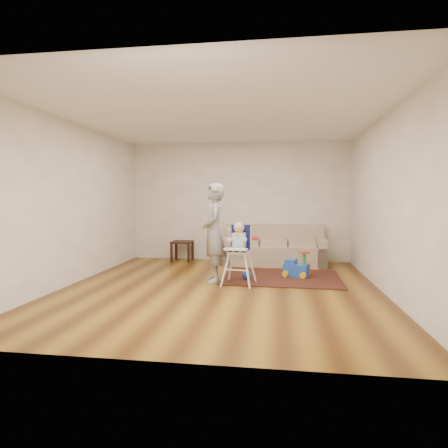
# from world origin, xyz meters

# --- Properties ---
(ground) EXTENTS (5.50, 5.50, 0.00)m
(ground) POSITION_xyz_m (0.00, 0.00, 0.00)
(ground) COLOR #47270C
(ground) RESTS_ON ground
(room_envelope) EXTENTS (5.04, 5.52, 2.72)m
(room_envelope) POSITION_xyz_m (0.00, 0.53, 1.88)
(room_envelope) COLOR beige
(room_envelope) RESTS_ON ground
(sofa) EXTENTS (2.20, 0.93, 0.84)m
(sofa) POSITION_xyz_m (0.82, 2.30, 0.42)
(sofa) COLOR tan
(sofa) RESTS_ON ground
(side_table) EXTENTS (0.46, 0.46, 0.46)m
(side_table) POSITION_xyz_m (-1.26, 2.44, 0.23)
(side_table) COLOR black
(side_table) RESTS_ON ground
(area_rug) EXTENTS (2.10, 1.59, 0.02)m
(area_rug) POSITION_xyz_m (0.98, 0.91, 0.01)
(area_rug) COLOR black
(area_rug) RESTS_ON ground
(ride_on_toy) EXTENTS (0.50, 0.42, 0.47)m
(ride_on_toy) POSITION_xyz_m (1.24, 1.01, 0.25)
(ride_on_toy) COLOR blue
(ride_on_toy) RESTS_ON area_rug
(toy_ball) EXTENTS (0.16, 0.16, 0.16)m
(toy_ball) POSITION_xyz_m (0.37, 0.61, 0.10)
(toy_ball) COLOR blue
(toy_ball) RESTS_ON area_rug
(high_chair) EXTENTS (0.55, 0.55, 1.05)m
(high_chair) POSITION_xyz_m (0.27, 0.27, 0.50)
(high_chair) COLOR white
(high_chair) RESTS_ON ground
(adult) EXTENTS (0.53, 0.69, 1.69)m
(adult) POSITION_xyz_m (-0.19, 0.46, 0.84)
(adult) COLOR gray
(adult) RESTS_ON ground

